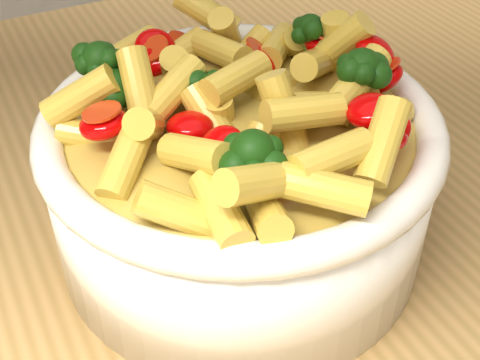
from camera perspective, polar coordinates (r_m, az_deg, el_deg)
name	(u,v)px	position (r m, az deg, el deg)	size (l,w,h in m)	color
table	(254,278)	(0.60, 1.18, -8.33)	(1.20, 0.80, 0.90)	#AB8149
serving_bowl	(240,178)	(0.45, 0.00, 0.14)	(0.26, 0.26, 0.11)	white
pasta_salad	(240,90)	(0.41, 0.00, 7.69)	(0.21, 0.21, 0.05)	#F9CB4E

